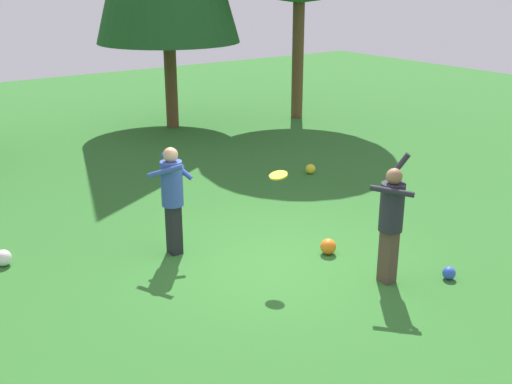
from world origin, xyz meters
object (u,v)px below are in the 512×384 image
ball_yellow (311,169)px  ball_blue (449,273)px  person_thrower (391,215)px  frisbee (278,175)px  ball_orange (328,247)px  person_catcher (172,192)px  ball_white (3,258)px

ball_yellow → ball_blue: size_ratio=1.14×
person_thrower → ball_blue: bearing=-159.1°
frisbee → ball_orange: size_ratio=1.15×
person_catcher → ball_blue: bearing=4.9°
ball_yellow → ball_blue: ball_yellow is taller
ball_blue → frisbee: bearing=135.5°
person_thrower → ball_blue: (0.80, -0.48, -0.93)m
frisbee → ball_white: 4.40m
ball_white → frisbee: bearing=-36.1°
person_thrower → frisbee: 1.70m
person_thrower → frisbee: bearing=0.0°
person_catcher → ball_orange: person_catcher is taller
ball_blue → ball_yellow: bearing=72.1°
frisbee → ball_yellow: (3.44, 3.28, -1.36)m
ball_yellow → ball_blue: bearing=-107.9°
frisbee → ball_yellow: frisbee is taller
ball_orange → ball_blue: ball_orange is taller
person_catcher → ball_orange: 2.61m
person_thrower → ball_yellow: (2.43, 4.58, -0.92)m
person_thrower → ball_white: (-4.39, 3.76, -0.90)m
person_thrower → ball_orange: 1.50m
ball_orange → frisbee: bearing=173.9°
frisbee → ball_white: size_ratio=1.15×
person_thrower → person_catcher: (-2.04, 2.64, 0.01)m
person_thrower → person_catcher: 3.34m
person_catcher → ball_yellow: bearing=76.1°
ball_orange → ball_white: size_ratio=1.00×
person_thrower → frisbee: person_thrower is taller
person_catcher → ball_white: (-2.36, 1.12, -0.91)m
frisbee → ball_yellow: 4.94m
frisbee → ball_yellow: bearing=43.7°
frisbee → ball_orange: frisbee is taller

